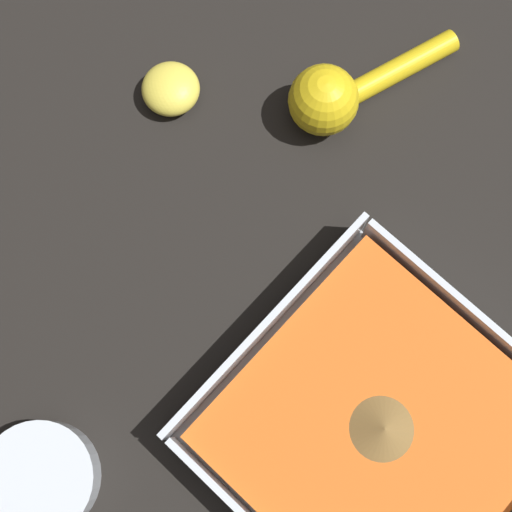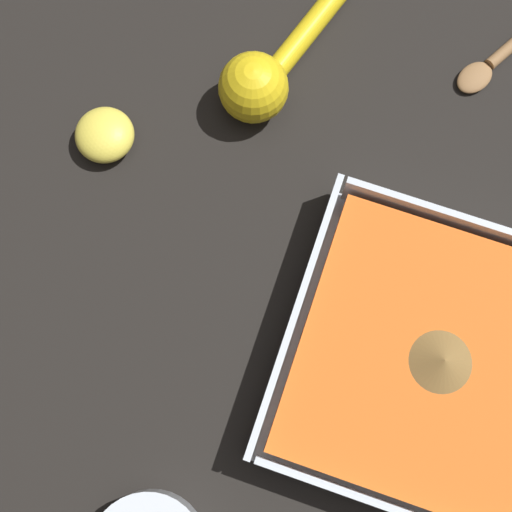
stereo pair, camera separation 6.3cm
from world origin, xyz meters
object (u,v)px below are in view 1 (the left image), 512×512
object	(u,v)px
square_dish	(375,426)
spice_bowl	(41,479)
lemon_half	(171,89)
lemon_squeezer	(337,94)

from	to	relation	value
square_dish	spice_bowl	bearing A→B (deg)	-38.61
spice_bowl	square_dish	bearing A→B (deg)	141.39
square_dish	lemon_half	size ratio (longest dim) A/B	4.56
spice_bowl	lemon_squeezer	bearing A→B (deg)	-173.89
square_dish	spice_bowl	distance (m)	0.28
square_dish	spice_bowl	xyz separation A→B (m)	(0.22, -0.18, -0.01)
spice_bowl	lemon_half	size ratio (longest dim) A/B	1.70
square_dish	lemon_half	bearing A→B (deg)	-107.10
spice_bowl	lemon_half	xyz separation A→B (m)	(-0.33, -0.17, 0.00)
spice_bowl	lemon_half	bearing A→B (deg)	-152.65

